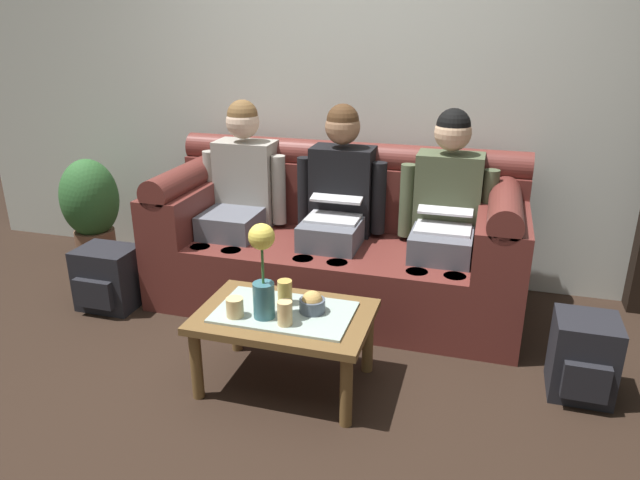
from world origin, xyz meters
name	(u,v)px	position (x,y,z in m)	size (l,w,h in m)	color
ground_plane	(272,405)	(0.00, 0.00, 0.00)	(14.00, 14.00, 0.00)	black
back_wall_patterned	(361,58)	(0.00, 1.70, 1.45)	(6.00, 0.12, 2.90)	silver
couch	(337,244)	(0.00, 1.17, 0.37)	(2.21, 0.88, 0.96)	maroon
person_left	(240,192)	(-0.64, 1.17, 0.66)	(0.56, 0.67, 1.22)	#595B66
person_middle	(338,200)	(0.00, 1.17, 0.66)	(0.56, 0.67, 1.22)	#595B66
person_right	(446,209)	(0.64, 1.17, 0.66)	(0.56, 0.67, 1.22)	#595B66
coffee_table	(285,323)	(0.00, 0.19, 0.34)	(0.82, 0.55, 0.40)	brown
flower_vase	(263,269)	(-0.07, 0.11, 0.64)	(0.12, 0.12, 0.45)	#336672
snack_bowl	(312,303)	(0.13, 0.22, 0.44)	(0.12, 0.12, 0.10)	#4C5666
cup_near_left	(285,292)	(-0.02, 0.27, 0.46)	(0.07, 0.07, 0.12)	gold
cup_near_right	(235,307)	(-0.20, 0.08, 0.44)	(0.08, 0.08, 0.09)	#DBB77A
cup_far_center	(285,313)	(0.05, 0.07, 0.46)	(0.07, 0.07, 0.11)	#DBB77A
backpack_right	(583,358)	(1.37, 0.51, 0.19)	(0.29, 0.32, 0.39)	black
backpack_left	(108,278)	(-1.33, 0.66, 0.19)	(0.35, 0.32, 0.38)	black
potted_plant	(91,208)	(-1.83, 1.22, 0.43)	(0.40, 0.40, 0.78)	brown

